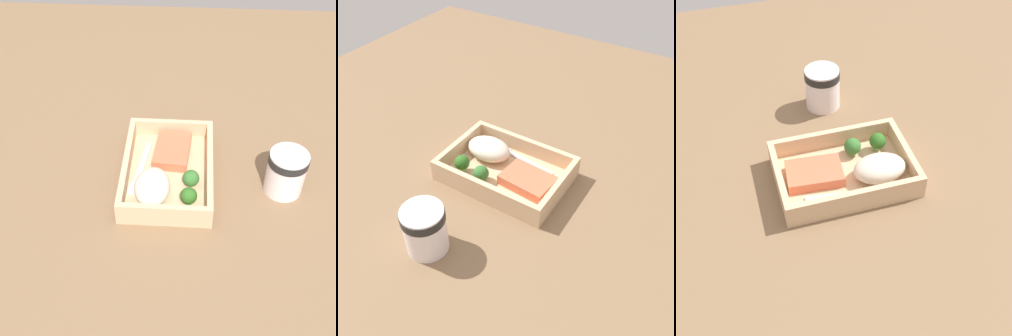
% 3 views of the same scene
% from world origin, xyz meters
% --- Properties ---
extents(ground_plane, '(1.60, 1.60, 0.02)m').
position_xyz_m(ground_plane, '(0.00, 0.00, -0.01)').
color(ground_plane, brown).
extents(takeout_tray, '(0.27, 0.18, 0.01)m').
position_xyz_m(takeout_tray, '(0.00, 0.00, 0.01)').
color(takeout_tray, '#D3AE85').
rests_on(takeout_tray, ground_plane).
extents(tray_rim, '(0.27, 0.18, 0.04)m').
position_xyz_m(tray_rim, '(0.00, 0.00, 0.03)').
color(tray_rim, '#D3AE85').
rests_on(tray_rim, takeout_tray).
extents(salmon_fillet, '(0.11, 0.08, 0.02)m').
position_xyz_m(salmon_fillet, '(-0.06, 0.01, 0.02)').
color(salmon_fillet, '#DB6947').
rests_on(salmon_fillet, takeout_tray).
extents(mashed_potatoes, '(0.10, 0.07, 0.05)m').
position_xyz_m(mashed_potatoes, '(0.06, -0.03, 0.03)').
color(mashed_potatoes, beige).
rests_on(mashed_potatoes, takeout_tray).
extents(broccoli_floret_1, '(0.03, 0.03, 0.04)m').
position_xyz_m(broccoli_floret_1, '(0.08, 0.05, 0.04)').
color(broccoli_floret_1, '#7EA764').
rests_on(broccoli_floret_1, takeout_tray).
extents(broccoli_floret_2, '(0.03, 0.03, 0.04)m').
position_xyz_m(broccoli_floret_2, '(0.03, 0.05, 0.03)').
color(broccoli_floret_2, '#86A468').
rests_on(broccoli_floret_2, takeout_tray).
extents(fork, '(0.16, 0.04, 0.00)m').
position_xyz_m(fork, '(0.00, -0.06, 0.01)').
color(fork, silver).
rests_on(fork, takeout_tray).
extents(paper_cup, '(0.08, 0.08, 0.10)m').
position_xyz_m(paper_cup, '(0.02, 0.24, 0.05)').
color(paper_cup, white).
rests_on(paper_cup, ground_plane).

